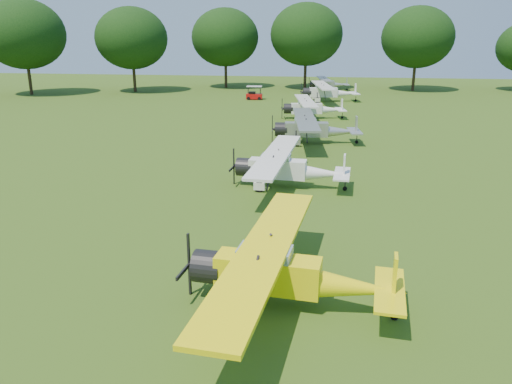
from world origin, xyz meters
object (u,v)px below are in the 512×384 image
aircraft_3 (286,166)px  golf_cart (254,95)px  aircraft_2 (284,270)px  aircraft_7 (327,83)px  aircraft_4 (313,127)px  aircraft_6 (328,91)px  aircraft_5 (311,107)px

aircraft_3 → golf_cart: 39.34m
aircraft_2 → aircraft_7: size_ratio=1.12×
aircraft_3 → golf_cart: (-7.80, 38.56, -0.63)m
aircraft_2 → aircraft_4: (-0.12, 24.91, 0.02)m
aircraft_2 → aircraft_4: 24.91m
aircraft_6 → golf_cart: bearing=167.9°
aircraft_2 → aircraft_3: size_ratio=1.04×
aircraft_2 → aircraft_3: (-1.10, 12.84, -0.05)m
aircraft_3 → aircraft_7: size_ratio=1.07×
aircraft_5 → aircraft_6: aircraft_6 is taller
aircraft_2 → golf_cart: (-8.91, 51.40, -0.68)m
aircraft_4 → aircraft_5: bearing=86.7°
aircraft_3 → golf_cart: bearing=104.7°
aircraft_3 → aircraft_4: size_ratio=0.94×
aircraft_4 → golf_cart: bearing=101.8°
aircraft_3 → aircraft_6: (1.76, 38.01, 0.14)m
aircraft_3 → golf_cart: size_ratio=4.94×
aircraft_3 → aircraft_5: (0.30, 24.17, -0.03)m
aircraft_5 → golf_cart: 16.53m
aircraft_4 → aircraft_6: (0.78, 25.94, 0.07)m
aircraft_4 → aircraft_6: 25.95m
aircraft_6 → aircraft_7: 13.44m
aircraft_2 → aircraft_6: 50.86m
aircraft_3 → aircraft_4: (0.98, 12.07, 0.07)m
aircraft_4 → aircraft_7: (0.59, 39.37, -0.15)m
aircraft_7 → aircraft_3: bearing=-99.9°
aircraft_7 → golf_cart: size_ratio=4.60×
aircraft_2 → aircraft_4: size_ratio=0.98×
aircraft_2 → aircraft_4: bearing=95.6°
aircraft_4 → aircraft_7: bearing=82.6°
aircraft_2 → aircraft_5: size_ratio=1.06×
aircraft_2 → aircraft_5: (-0.80, 37.01, -0.07)m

